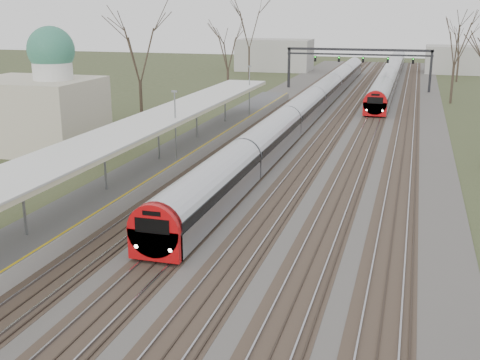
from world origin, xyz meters
name	(u,v)px	position (x,y,z in m)	size (l,w,h in m)	color
track_bed	(327,127)	(0.26, 55.00, 0.06)	(24.00, 160.00, 0.22)	#474442
platform	(177,155)	(-9.05, 37.50, 0.50)	(3.50, 69.00, 1.00)	#9E9B93
canopy	(152,122)	(-9.05, 32.99, 3.93)	(4.10, 50.00, 3.11)	slate
dome_building	(38,106)	(-21.71, 38.00, 3.72)	(10.00, 8.00, 10.30)	beige
signal_gantry	(358,57)	(0.29, 84.99, 4.91)	(21.00, 0.59, 6.08)	black
tree_west_far	(139,48)	(-17.00, 48.00, 8.02)	(5.50, 5.50, 11.33)	#2D231C
train_near	(314,100)	(-2.50, 63.17, 1.48)	(2.62, 90.21, 3.05)	#A8AAB2
train_far	(391,72)	(4.50, 98.53, 1.48)	(2.62, 75.21, 3.05)	#A8AAB2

